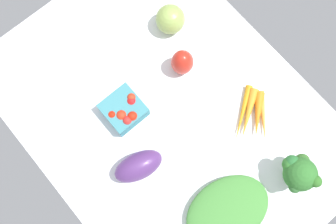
{
  "coord_description": "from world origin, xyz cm",
  "views": [
    {
      "loc": [
        18.94,
        -16.17,
        107.87
      ],
      "look_at": [
        0.0,
        0.0,
        4.0
      ],
      "focal_mm": 39.62,
      "sensor_mm": 36.0,
      "label": 1
    }
  ],
  "objects": [
    {
      "name": "tablecloth",
      "position": [
        0.0,
        0.0,
        1.0
      ],
      "size": [
        104.0,
        76.0,
        2.0
      ],
      "primitive_type": "cube",
      "color": "white",
      "rests_on": "ground"
    },
    {
      "name": "broccoli_head",
      "position": [
        35.8,
        14.6,
        9.98
      ],
      "size": [
        10.69,
        9.99,
        12.64
      ],
      "color": "#92C677",
      "rests_on": "tablecloth"
    },
    {
      "name": "eggplant",
      "position": [
        6.65,
        -16.38,
        5.73
      ],
      "size": [
        10.76,
        15.34,
        7.47
      ],
      "primitive_type": "ellipsoid",
      "rotation": [
        0.0,
        0.0,
        4.45
      ],
      "color": "#532F6E",
      "rests_on": "tablecloth"
    },
    {
      "name": "carrot_bunch",
      "position": [
        16.38,
        18.3,
        3.3
      ],
      "size": [
        16.53,
        17.12,
        2.92
      ],
      "color": "orange",
      "rests_on": "tablecloth"
    },
    {
      "name": "berry_basket",
      "position": [
        -8.4,
        -9.33,
        4.94
      ],
      "size": [
        10.71,
        10.71,
        6.25
      ],
      "color": "teal",
      "rests_on": "tablecloth"
    },
    {
      "name": "heirloom_tomato_green",
      "position": [
        -20.87,
        18.73,
        6.44
      ],
      "size": [
        8.88,
        8.88,
        8.88
      ],
      "primitive_type": "sphere",
      "color": "#91AC53",
      "rests_on": "tablecloth"
    },
    {
      "name": "bell_pepper_red",
      "position": [
        -8.1,
        12.37,
        6.77
      ],
      "size": [
        8.25,
        8.25,
        9.54
      ],
      "primitive_type": "ellipsoid",
      "rotation": [
        0.0,
        0.0,
        0.32
      ],
      "color": "red",
      "rests_on": "tablecloth"
    },
    {
      "name": "leafy_greens_clump",
      "position": [
        31.36,
        -5.57,
        4.29
      ],
      "size": [
        20.85,
        26.69,
        4.58
      ],
      "primitive_type": "ellipsoid",
      "rotation": [
        0.0,
        0.0,
        4.54
      ],
      "color": "#438638",
      "rests_on": "tablecloth"
    }
  ]
}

